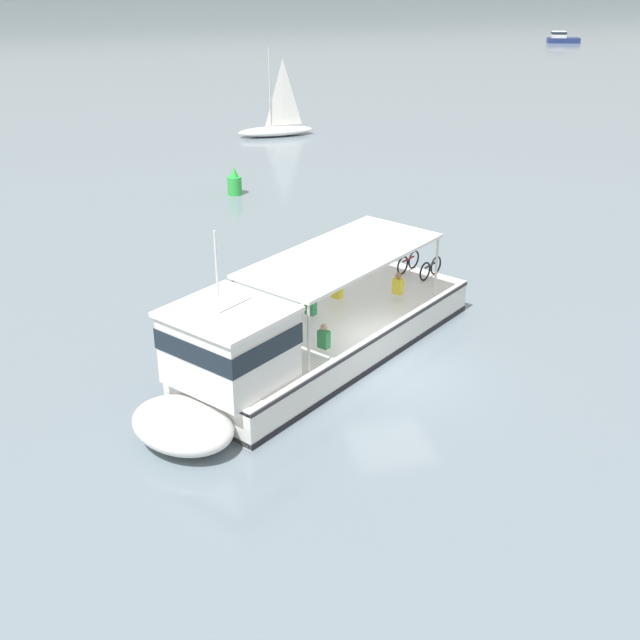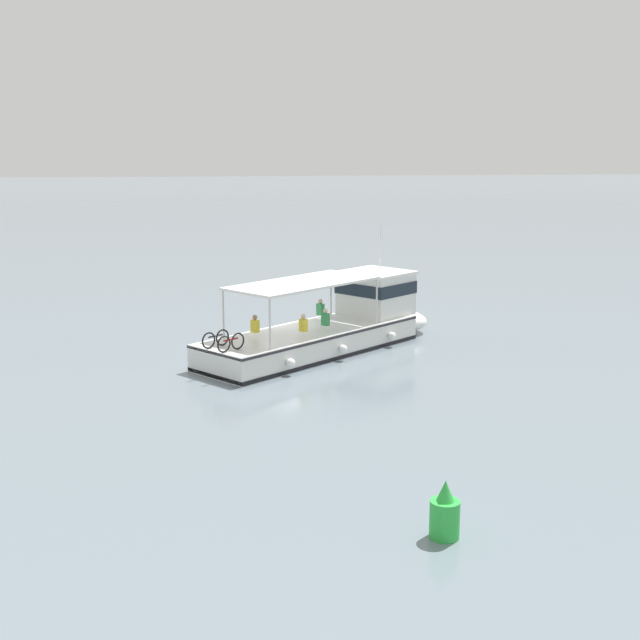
{
  "view_description": "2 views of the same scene",
  "coord_description": "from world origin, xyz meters",
  "px_view_note": "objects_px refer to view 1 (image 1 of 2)",
  "views": [
    {
      "loc": [
        -6.56,
        -20.26,
        11.89
      ],
      "look_at": [
        -1.94,
        1.23,
        1.4
      ],
      "focal_mm": 46.09,
      "sensor_mm": 36.0,
      "label": 1
    },
    {
      "loc": [
        2.82,
        36.43,
        8.89
      ],
      "look_at": [
        -1.94,
        1.23,
        1.4
      ],
      "focal_mm": 47.12,
      "sensor_mm": 36.0,
      "label": 2
    }
  ],
  "objects_px": {
    "sailboat_off_bow": "(276,127)",
    "channel_buoy": "(235,183)",
    "ferry_main": "(298,344)",
    "motorboat_near_port": "(562,38)"
  },
  "relations": [
    {
      "from": "sailboat_off_bow",
      "to": "channel_buoy",
      "type": "bearing_deg",
      "value": -108.55
    },
    {
      "from": "ferry_main",
      "to": "channel_buoy",
      "type": "bearing_deg",
      "value": 89.01
    },
    {
      "from": "sailboat_off_bow",
      "to": "channel_buoy",
      "type": "relative_size",
      "value": 3.86
    },
    {
      "from": "ferry_main",
      "to": "motorboat_near_port",
      "type": "height_order",
      "value": "ferry_main"
    },
    {
      "from": "channel_buoy",
      "to": "motorboat_near_port",
      "type": "bearing_deg",
      "value": 49.69
    },
    {
      "from": "ferry_main",
      "to": "channel_buoy",
      "type": "distance_m",
      "value": 18.53
    },
    {
      "from": "motorboat_near_port",
      "to": "channel_buoy",
      "type": "bearing_deg",
      "value": -130.31
    },
    {
      "from": "sailboat_off_bow",
      "to": "motorboat_near_port",
      "type": "height_order",
      "value": "sailboat_off_bow"
    },
    {
      "from": "motorboat_near_port",
      "to": "sailboat_off_bow",
      "type": "bearing_deg",
      "value": -135.17
    },
    {
      "from": "sailboat_off_bow",
      "to": "ferry_main",
      "type": "bearing_deg",
      "value": -98.17
    }
  ]
}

